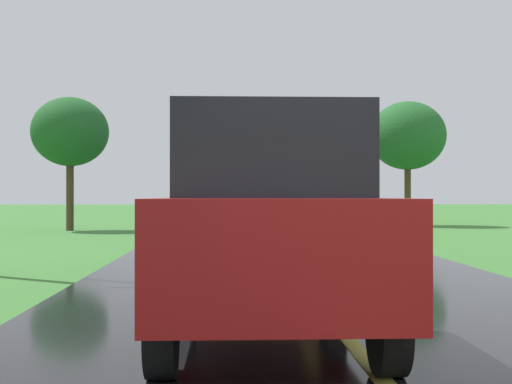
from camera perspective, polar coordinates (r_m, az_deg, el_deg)
name	(u,v)px	position (r m, az deg, el deg)	size (l,w,h in m)	color
banana_truck_near	(256,187)	(13.62, -0.02, 0.39)	(2.38, 5.82, 2.80)	#2D2D30
banana_truck_far	(230,191)	(24.65, -2.13, 0.08)	(2.38, 5.81, 2.80)	#2D2D30
roadside_tree_near_left	(70,132)	(27.16, -14.98, 4.75)	(2.88, 2.88, 5.01)	#4C3823
roadside_tree_mid_right	(408,136)	(31.21, 12.31, 4.50)	(3.32, 3.32, 5.43)	#4C3823
following_car	(266,224)	(5.95, 0.83, -2.65)	(1.74, 4.10, 1.92)	maroon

